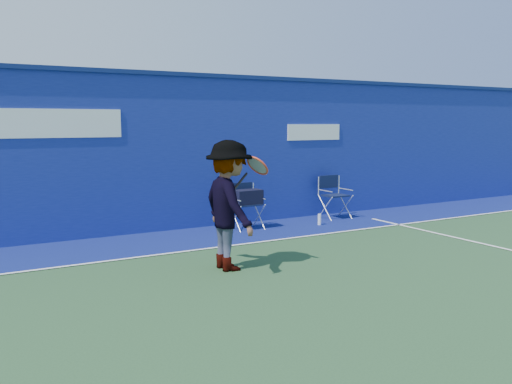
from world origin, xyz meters
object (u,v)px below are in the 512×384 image
directors_chair_right (335,205)px  tennis_player (229,205)px  water_bottle (319,220)px  directors_chair_left (247,210)px

directors_chair_right → tennis_player: size_ratio=0.50×
water_bottle → directors_chair_right: bearing=32.3°
directors_chair_right → water_bottle: directors_chair_right is taller
directors_chair_left → tennis_player: bearing=-123.5°
directors_chair_right → tennis_player: bearing=-146.6°
water_bottle → tennis_player: bearing=-146.3°
directors_chair_left → water_bottle: directors_chair_left is taller
water_bottle → tennis_player: size_ratio=0.13×
water_bottle → tennis_player: 3.86m
directors_chair_right → water_bottle: bearing=-147.7°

